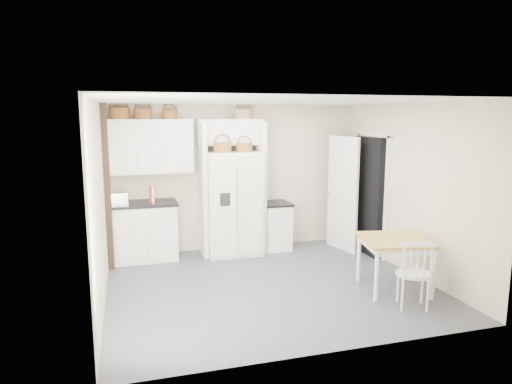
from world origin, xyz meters
name	(u,v)px	position (x,y,z in m)	size (l,w,h in m)	color
floor	(269,285)	(0.00, 0.00, 0.00)	(4.50, 4.50, 0.00)	#37373D
ceiling	(270,101)	(0.00, 0.00, 2.60)	(4.50, 4.50, 0.00)	white
wall_back	(236,178)	(0.00, 2.00, 1.30)	(4.50, 4.50, 0.00)	beige
wall_left	(100,204)	(-2.25, 0.00, 1.30)	(4.00, 4.00, 0.00)	beige
wall_right	(409,189)	(2.25, 0.00, 1.30)	(4.00, 4.00, 0.00)	beige
refrigerator	(232,203)	(-0.15, 1.66, 0.90)	(0.93, 0.75, 1.80)	white
base_cab_left	(145,232)	(-1.64, 1.70, 0.47)	(1.02, 0.64, 0.94)	silver
base_cab_right	(275,227)	(0.66, 1.70, 0.41)	(0.47, 0.56, 0.82)	silver
dining_table	(394,264)	(1.61, -0.66, 0.37)	(0.88, 0.88, 0.74)	#AD7E34
windsor_chair	(413,274)	(1.51, -1.25, 0.44)	(0.43, 0.39, 0.88)	silver
counter_left	(144,203)	(-1.64, 1.70, 0.97)	(1.06, 0.69, 0.04)	black
counter_right	(276,203)	(0.66, 1.70, 0.84)	(0.50, 0.60, 0.04)	black
toaster	(119,199)	(-2.04, 1.60, 1.08)	(0.28, 0.16, 0.19)	silver
cookbook_red	(151,195)	(-1.54, 1.62, 1.12)	(0.04, 0.18, 0.26)	maroon
cookbook_cream	(152,195)	(-1.51, 1.62, 1.12)	(0.04, 0.18, 0.27)	beige
basket_upper_a	(119,113)	(-1.97, 1.83, 2.44)	(0.32, 0.32, 0.18)	brown
basket_upper_b	(143,114)	(-1.60, 1.83, 2.44)	(0.29, 0.29, 0.17)	brown
basket_upper_c	(169,115)	(-1.17, 1.83, 2.42)	(0.25, 0.25, 0.15)	brown
basket_bridge_b	(243,114)	(0.09, 1.83, 2.44)	(0.30, 0.30, 0.17)	olive
basket_fridge_a	(222,147)	(-0.34, 1.56, 1.88)	(0.31, 0.31, 0.16)	brown
basket_fridge_b	(244,147)	(0.04, 1.56, 1.87)	(0.27, 0.27, 0.15)	brown
upper_cabinet	(151,146)	(-1.50, 1.83, 1.90)	(1.40, 0.34, 0.90)	silver
bridge_cabinet	(230,132)	(-0.15, 1.83, 2.12)	(1.12, 0.34, 0.45)	silver
fridge_panel_left	(203,190)	(-0.66, 1.70, 1.15)	(0.08, 0.60, 2.30)	silver
fridge_panel_right	(260,187)	(0.36, 1.70, 1.15)	(0.08, 0.60, 2.30)	silver
trim_post	(107,188)	(-2.20, 1.35, 1.30)	(0.09, 0.09, 2.60)	black
doorway_void	(370,196)	(2.16, 1.00, 1.02)	(0.18, 0.85, 2.05)	black
door_slab	(342,194)	(1.80, 1.33, 1.02)	(0.80, 0.04, 2.05)	white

